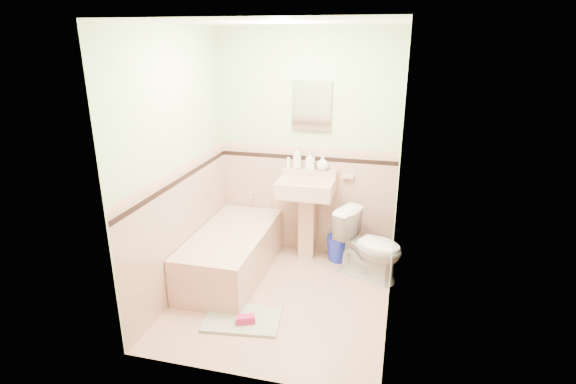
% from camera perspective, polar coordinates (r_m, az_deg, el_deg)
% --- Properties ---
extents(floor, '(2.20, 2.20, 0.00)m').
position_cam_1_polar(floor, '(4.47, -0.81, -13.24)').
color(floor, tan).
rests_on(floor, ground).
extents(ceiling, '(2.20, 2.20, 0.00)m').
position_cam_1_polar(ceiling, '(3.78, -1.00, 20.73)').
color(ceiling, white).
rests_on(ceiling, ground).
extents(wall_back, '(2.50, 0.00, 2.50)m').
position_cam_1_polar(wall_back, '(4.98, 2.42, 5.83)').
color(wall_back, beige).
rests_on(wall_back, ground).
extents(wall_front, '(2.50, 0.00, 2.50)m').
position_cam_1_polar(wall_front, '(2.96, -6.46, -3.71)').
color(wall_front, beige).
rests_on(wall_front, ground).
extents(wall_left, '(0.00, 2.50, 2.50)m').
position_cam_1_polar(wall_left, '(4.31, -13.86, 3.16)').
color(wall_left, beige).
rests_on(wall_left, ground).
extents(wall_right, '(0.00, 2.50, 2.50)m').
position_cam_1_polar(wall_right, '(3.82, 13.74, 1.15)').
color(wall_right, beige).
rests_on(wall_right, ground).
extents(wainscot_back, '(2.00, 0.00, 2.00)m').
position_cam_1_polar(wainscot_back, '(5.16, 2.29, -1.25)').
color(wainscot_back, '#CF9F8B').
rests_on(wainscot_back, ground).
extents(wainscot_front, '(2.00, 0.00, 2.00)m').
position_cam_1_polar(wainscot_front, '(3.28, -5.95, -14.17)').
color(wainscot_front, '#CF9F8B').
rests_on(wainscot_front, ground).
extents(wainscot_left, '(0.00, 2.20, 2.20)m').
position_cam_1_polar(wainscot_left, '(4.52, -13.08, -4.79)').
color(wainscot_left, '#CF9F8B').
rests_on(wainscot_left, ground).
extents(wainscot_right, '(0.00, 2.20, 2.20)m').
position_cam_1_polar(wainscot_right, '(4.06, 12.85, -7.59)').
color(wainscot_right, '#CF9F8B').
rests_on(wainscot_right, ground).
extents(accent_back, '(2.00, 0.00, 2.00)m').
position_cam_1_polar(accent_back, '(5.00, 2.36, 4.33)').
color(accent_back, black).
rests_on(accent_back, ground).
extents(accent_front, '(2.00, 0.00, 2.00)m').
position_cam_1_polar(accent_front, '(3.03, -6.25, -5.85)').
color(accent_front, black).
rests_on(accent_front, ground).
extents(accent_left, '(0.00, 2.20, 2.20)m').
position_cam_1_polar(accent_left, '(4.34, -13.52, 1.50)').
color(accent_left, black).
rests_on(accent_left, ground).
extents(accent_right, '(0.00, 2.20, 2.20)m').
position_cam_1_polar(accent_right, '(3.86, 13.33, -0.67)').
color(accent_right, black).
rests_on(accent_right, ground).
extents(cap_back, '(2.00, 0.00, 2.00)m').
position_cam_1_polar(cap_back, '(4.97, 2.37, 5.45)').
color(cap_back, tan).
rests_on(cap_back, ground).
extents(cap_front, '(2.00, 0.00, 2.00)m').
position_cam_1_polar(cap_front, '(2.99, -6.32, -4.12)').
color(cap_front, tan).
rests_on(cap_front, ground).
extents(cap_left, '(0.00, 2.20, 2.20)m').
position_cam_1_polar(cap_left, '(4.31, -13.62, 2.76)').
color(cap_left, tan).
rests_on(cap_left, ground).
extents(cap_right, '(0.00, 2.20, 2.20)m').
position_cam_1_polar(cap_right, '(3.83, 13.44, 0.74)').
color(cap_right, tan).
rests_on(cap_right, ground).
extents(bathtub, '(0.70, 1.50, 0.45)m').
position_cam_1_polar(bathtub, '(4.81, -7.12, -7.84)').
color(bathtub, tan).
rests_on(bathtub, floor).
extents(tub_faucet, '(0.04, 0.12, 0.04)m').
position_cam_1_polar(tub_faucet, '(5.27, -4.50, -0.49)').
color(tub_faucet, silver).
rests_on(tub_faucet, wall_back).
extents(sink, '(0.60, 0.49, 0.94)m').
position_cam_1_polar(sink, '(4.99, 2.29, -3.58)').
color(sink, tan).
rests_on(sink, floor).
extents(sink_faucet, '(0.02, 0.02, 0.10)m').
position_cam_1_polar(sink_faucet, '(4.96, 2.70, 2.16)').
color(sink_faucet, silver).
rests_on(sink_faucet, sink).
extents(medicine_cabinet, '(0.42, 0.04, 0.53)m').
position_cam_1_polar(medicine_cabinet, '(4.86, 3.01, 10.88)').
color(medicine_cabinet, white).
rests_on(medicine_cabinet, wall_back).
extents(soap_dish, '(0.12, 0.07, 0.04)m').
position_cam_1_polar(soap_dish, '(4.95, 7.61, 1.99)').
color(soap_dish, tan).
rests_on(soap_dish, wall_back).
extents(soap_bottle_left, '(0.13, 0.13, 0.26)m').
position_cam_1_polar(soap_bottle_left, '(4.97, 1.17, 4.45)').
color(soap_bottle_left, '#B2B2B2').
rests_on(soap_bottle_left, sink).
extents(soap_bottle_mid, '(0.10, 0.10, 0.20)m').
position_cam_1_polar(soap_bottle_mid, '(4.95, 2.85, 4.01)').
color(soap_bottle_mid, '#B2B2B2').
rests_on(soap_bottle_mid, sink).
extents(soap_bottle_right, '(0.17, 0.17, 0.17)m').
position_cam_1_polar(soap_bottle_right, '(4.93, 4.41, 3.71)').
color(soap_bottle_right, '#B2B2B2').
rests_on(soap_bottle_right, sink).
extents(tube, '(0.04, 0.04, 0.12)m').
position_cam_1_polar(tube, '(5.01, 0.07, 3.74)').
color(tube, white).
rests_on(tube, sink).
extents(toilet, '(0.79, 0.64, 0.71)m').
position_cam_1_polar(toilet, '(4.74, 10.30, -6.68)').
color(toilet, white).
rests_on(toilet, floor).
extents(bucket, '(0.36, 0.36, 0.28)m').
position_cam_1_polar(bucket, '(5.12, 6.48, -7.09)').
color(bucket, '#1A2BBA').
rests_on(bucket, floor).
extents(bath_mat, '(0.71, 0.52, 0.03)m').
position_cam_1_polar(bath_mat, '(4.17, -5.80, -15.76)').
color(bath_mat, gray).
rests_on(bath_mat, floor).
extents(shoe, '(0.18, 0.14, 0.07)m').
position_cam_1_polar(shoe, '(4.09, -5.44, -15.78)').
color(shoe, '#BF1E59').
rests_on(shoe, bath_mat).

